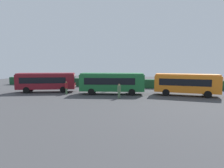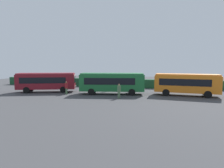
{
  "view_description": "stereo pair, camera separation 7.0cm",
  "coord_description": "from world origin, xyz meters",
  "px_view_note": "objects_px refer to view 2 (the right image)",
  "views": [
    {
      "loc": [
        5.89,
        -28.63,
        4.61
      ],
      "look_at": [
        -0.42,
        -0.97,
        1.52
      ],
      "focal_mm": 30.19,
      "sensor_mm": 36.0,
      "label": 1
    },
    {
      "loc": [
        5.96,
        -28.61,
        4.61
      ],
      "look_at": [
        -0.42,
        -0.97,
        1.52
      ],
      "focal_mm": 30.19,
      "sensor_mm": 36.0,
      "label": 2
    }
  ],
  "objects_px": {
    "bus_green": "(112,82)",
    "person_center": "(107,86)",
    "person_right": "(119,91)",
    "bus_orange": "(186,83)",
    "traffic_cone": "(34,86)",
    "person_far": "(130,86)",
    "person_left": "(66,87)",
    "bus_maroon": "(47,81)"
  },
  "relations": [
    {
      "from": "person_right",
      "to": "traffic_cone",
      "type": "xyz_separation_m",
      "value": [
        -17.95,
        7.13,
        -0.73
      ]
    },
    {
      "from": "bus_maroon",
      "to": "person_right",
      "type": "relative_size",
      "value": 4.83
    },
    {
      "from": "bus_green",
      "to": "person_center",
      "type": "relative_size",
      "value": 5.99
    },
    {
      "from": "person_far",
      "to": "bus_maroon",
      "type": "bearing_deg",
      "value": -145.77
    },
    {
      "from": "person_far",
      "to": "person_left",
      "type": "bearing_deg",
      "value": -132.8
    },
    {
      "from": "bus_orange",
      "to": "person_left",
      "type": "distance_m",
      "value": 17.53
    },
    {
      "from": "bus_green",
      "to": "person_far",
      "type": "relative_size",
      "value": 5.47
    },
    {
      "from": "bus_green",
      "to": "traffic_cone",
      "type": "distance_m",
      "value": 16.88
    },
    {
      "from": "person_center",
      "to": "traffic_cone",
      "type": "xyz_separation_m",
      "value": [
        -14.85,
        1.53,
        -0.56
      ]
    },
    {
      "from": "person_left",
      "to": "person_far",
      "type": "distance_m",
      "value": 9.9
    },
    {
      "from": "person_left",
      "to": "person_center",
      "type": "distance_m",
      "value": 6.73
    },
    {
      "from": "person_left",
      "to": "bus_maroon",
      "type": "bearing_deg",
      "value": 32.75
    },
    {
      "from": "bus_maroon",
      "to": "person_left",
      "type": "xyz_separation_m",
      "value": [
        4.16,
        -1.4,
        -0.74
      ]
    },
    {
      "from": "person_far",
      "to": "person_right",
      "type": "bearing_deg",
      "value": -74.71
    },
    {
      "from": "bus_maroon",
      "to": "person_far",
      "type": "xyz_separation_m",
      "value": [
        13.15,
        2.74,
        -0.84
      ]
    },
    {
      "from": "bus_green",
      "to": "person_far",
      "type": "xyz_separation_m",
      "value": [
        2.34,
        2.45,
        -0.89
      ]
    },
    {
      "from": "bus_green",
      "to": "person_far",
      "type": "distance_m",
      "value": 3.51
    },
    {
      "from": "bus_orange",
      "to": "person_center",
      "type": "distance_m",
      "value": 12.25
    },
    {
      "from": "bus_green",
      "to": "bus_orange",
      "type": "bearing_deg",
      "value": -3.9
    },
    {
      "from": "person_left",
      "to": "traffic_cone",
      "type": "bearing_deg",
      "value": 20.4
    },
    {
      "from": "traffic_cone",
      "to": "bus_maroon",
      "type": "bearing_deg",
      "value": -38.68
    },
    {
      "from": "person_center",
      "to": "traffic_cone",
      "type": "relative_size",
      "value": 2.73
    },
    {
      "from": "bus_maroon",
      "to": "traffic_cone",
      "type": "relative_size",
      "value": 15.55
    },
    {
      "from": "person_right",
      "to": "person_far",
      "type": "height_order",
      "value": "person_right"
    },
    {
      "from": "bus_orange",
      "to": "person_right",
      "type": "height_order",
      "value": "bus_orange"
    },
    {
      "from": "bus_green",
      "to": "person_center",
      "type": "xyz_separation_m",
      "value": [
        -1.45,
        2.58,
        -0.98
      ]
    },
    {
      "from": "bus_orange",
      "to": "person_far",
      "type": "relative_size",
      "value": 5.0
    },
    {
      "from": "bus_green",
      "to": "person_center",
      "type": "bearing_deg",
      "value": 110.04
    },
    {
      "from": "person_left",
      "to": "traffic_cone",
      "type": "relative_size",
      "value": 3.22
    },
    {
      "from": "bus_orange",
      "to": "person_center",
      "type": "bearing_deg",
      "value": 178.18
    },
    {
      "from": "person_far",
      "to": "traffic_cone",
      "type": "bearing_deg",
      "value": -162.61
    },
    {
      "from": "bus_maroon",
      "to": "person_right",
      "type": "xyz_separation_m",
      "value": [
        12.46,
        -2.73,
        -0.75
      ]
    },
    {
      "from": "bus_maroon",
      "to": "traffic_cone",
      "type": "bearing_deg",
      "value": 122.89
    },
    {
      "from": "bus_green",
      "to": "person_right",
      "type": "bearing_deg",
      "value": -70.53
    },
    {
      "from": "person_center",
      "to": "person_right",
      "type": "distance_m",
      "value": 6.4
    },
    {
      "from": "bus_green",
      "to": "bus_orange",
      "type": "relative_size",
      "value": 1.09
    },
    {
      "from": "bus_orange",
      "to": "traffic_cone",
      "type": "relative_size",
      "value": 14.94
    },
    {
      "from": "person_left",
      "to": "bus_green",
      "type": "bearing_deg",
      "value": -114.34
    },
    {
      "from": "person_right",
      "to": "person_far",
      "type": "relative_size",
      "value": 1.08
    },
    {
      "from": "bus_green",
      "to": "person_left",
      "type": "bearing_deg",
      "value": -175.04
    },
    {
      "from": "person_center",
      "to": "person_far",
      "type": "distance_m",
      "value": 3.8
    },
    {
      "from": "person_center",
      "to": "person_far",
      "type": "bearing_deg",
      "value": -73.38
    }
  ]
}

